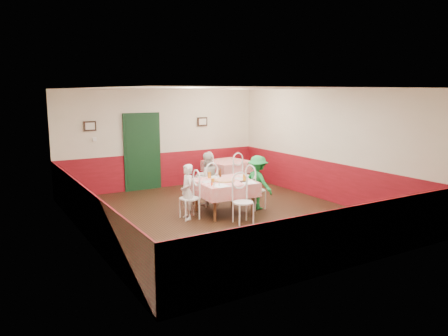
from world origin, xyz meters
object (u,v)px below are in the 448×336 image
chair_second_a (205,174)px  diner_right (258,182)px  second_table (228,174)px  wallet (243,182)px  beer_bottle (220,173)px  chair_second_b (242,176)px  glass_c (209,175)px  chair_far (208,187)px  chair_near (243,202)px  glass_a (213,182)px  glass_b (245,178)px  chair_left (189,198)px  chair_right (256,190)px  diner_left (187,192)px  main_table (224,197)px  diner_far (207,179)px  pizza (225,180)px

chair_second_a → diner_right: size_ratio=0.71×
second_table → wallet: size_ratio=10.18×
beer_bottle → chair_second_b: bearing=41.1°
glass_c → chair_far: bearing=67.4°
chair_near → wallet: 0.69m
glass_a → glass_c: 0.71m
chair_far → wallet: chair_far is taller
chair_near → glass_b: size_ratio=6.12×
chair_left → chair_far: (0.89, 0.81, 0.00)m
chair_right → chair_near: same height
glass_c → diner_right: 1.16m
chair_near → glass_a: (-0.39, 0.61, 0.38)m
chair_far → beer_bottle: beer_bottle is taller
beer_bottle → diner_right: 0.91m
chair_left → chair_right: size_ratio=1.00×
diner_left → diner_right: bearing=97.0°
main_table → chair_second_b: size_ratio=1.36×
chair_far → chair_second_a: size_ratio=1.00×
main_table → diner_far: 0.94m
second_table → diner_left: size_ratio=0.93×
chair_left → beer_bottle: beer_bottle is taller
beer_bottle → diner_far: bearing=101.5°
diner_right → main_table: bearing=76.3°
glass_b → diner_far: size_ratio=0.11×
chair_second_b → pizza: 2.29m
chair_right → beer_bottle: (-0.71, 0.45, 0.41)m
main_table → chair_left: chair_left is taller
beer_bottle → wallet: bearing=-78.7°
chair_second_b → second_table: bearing=83.3°
chair_second_b → chair_far: bearing=-159.3°
glass_b → chair_second_a: bearing=81.7°
glass_b → chair_near: bearing=-125.5°
chair_right → glass_c: (-0.99, 0.45, 0.38)m
second_table → wallet: wallet is taller
pizza → diner_right: bearing=0.4°
glass_b → second_table: bearing=66.6°
chair_right → glass_a: size_ratio=6.65×
glass_a → glass_b: (0.82, -0.01, 0.01)m
second_table → diner_left: (-2.42, -2.33, 0.23)m
chair_left → glass_c: size_ratio=6.23×
main_table → beer_bottle: (0.14, 0.41, 0.49)m
chair_far → chair_second_a: 1.69m
second_table → diner_left: 3.37m
main_table → chair_second_b: (1.52, 1.62, 0.08)m
wallet → chair_second_b: bearing=60.2°
glass_a → glass_c: size_ratio=0.94×
beer_bottle → second_table: bearing=54.7°
chair_second_a → chair_second_b: size_ratio=1.00×
chair_near → chair_second_a: same height
pizza → beer_bottle: bearing=72.0°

